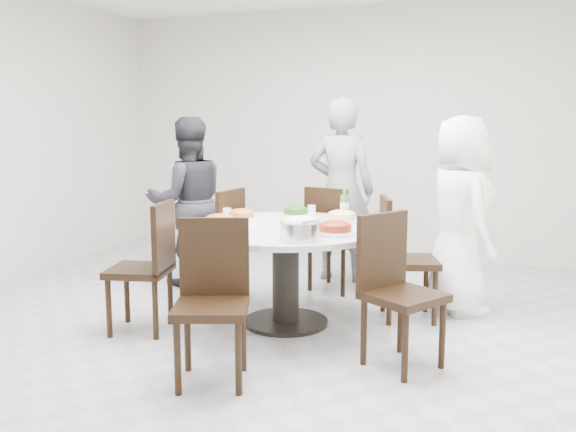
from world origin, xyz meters
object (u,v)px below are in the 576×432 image
(chair_s, at_px, (211,304))
(diner_right, at_px, (459,215))
(chair_ne, at_px, (409,259))
(chair_nw, at_px, (213,243))
(chair_sw, at_px, (139,267))
(diner_left, at_px, (188,202))
(soup_bowl, at_px, (218,228))
(rice_bowl, at_px, (300,231))
(chair_n, at_px, (336,238))
(beverage_bottle, at_px, (345,203))
(diner_middle, at_px, (341,190))
(dining_table, at_px, (286,275))
(chair_se, at_px, (404,293))

(chair_s, xyz_separation_m, diner_right, (1.22, 1.91, 0.31))
(chair_ne, xyz_separation_m, chair_nw, (-1.70, 0.03, 0.00))
(chair_sw, relative_size, diner_left, 0.61)
(chair_ne, distance_m, soup_bowl, 1.51)
(chair_ne, distance_m, rice_bowl, 1.12)
(chair_s, bearing_deg, rice_bowl, 45.75)
(chair_ne, distance_m, chair_s, 1.82)
(chair_nw, bearing_deg, chair_n, 127.72)
(beverage_bottle, bearing_deg, soup_bowl, -123.78)
(chair_n, xyz_separation_m, diner_middle, (-0.06, 0.36, 0.40))
(chair_n, xyz_separation_m, chair_nw, (-0.95, -0.59, 0.00))
(dining_table, xyz_separation_m, chair_sw, (-0.94, -0.51, 0.10))
(rice_bowl, distance_m, beverage_bottle, 0.97)
(chair_ne, relative_size, chair_s, 1.00)
(diner_right, distance_m, rice_bowl, 1.52)
(dining_table, height_order, chair_s, chair_s)
(diner_right, bearing_deg, chair_nw, 66.25)
(chair_ne, height_order, chair_nw, same)
(soup_bowl, bearing_deg, dining_table, 53.04)
(dining_table, relative_size, chair_sw, 1.58)
(chair_n, xyz_separation_m, soup_bowl, (-0.42, -1.51, 0.31))
(diner_right, bearing_deg, chair_ne, 101.79)
(dining_table, bearing_deg, chair_se, -28.10)
(diner_right, xyz_separation_m, diner_left, (-2.45, 0.02, -0.00))
(chair_sw, relative_size, chair_s, 1.00)
(chair_ne, distance_m, beverage_bottle, 0.67)
(beverage_bottle, bearing_deg, chair_sw, -140.62)
(chair_s, bearing_deg, diner_left, 102.46)
(chair_ne, height_order, chair_n, same)
(chair_n, distance_m, rice_bowl, 1.56)
(soup_bowl, distance_m, beverage_bottle, 1.16)
(chair_sw, distance_m, diner_left, 1.38)
(rice_bowl, height_order, beverage_bottle, beverage_bottle)
(diner_middle, bearing_deg, diner_left, 26.46)
(diner_middle, relative_size, diner_left, 1.11)
(chair_nw, relative_size, chair_sw, 1.00)
(dining_table, height_order, chair_se, chair_se)
(chair_ne, distance_m, chair_nw, 1.70)
(diner_middle, xyz_separation_m, soup_bowl, (-0.37, -1.87, -0.08))
(chair_se, distance_m, diner_right, 1.34)
(diner_middle, height_order, rice_bowl, diner_middle)
(chair_nw, bearing_deg, dining_table, 66.77)
(chair_s, distance_m, diner_left, 2.32)
(diner_left, bearing_deg, chair_sw, 64.63)
(chair_nw, relative_size, beverage_bottle, 3.94)
(chair_s, bearing_deg, dining_table, 68.05)
(diner_right, bearing_deg, chair_sw, 89.12)
(chair_nw, relative_size, diner_left, 0.61)
(rice_bowl, relative_size, soup_bowl, 1.08)
(chair_sw, bearing_deg, diner_middle, 139.77)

